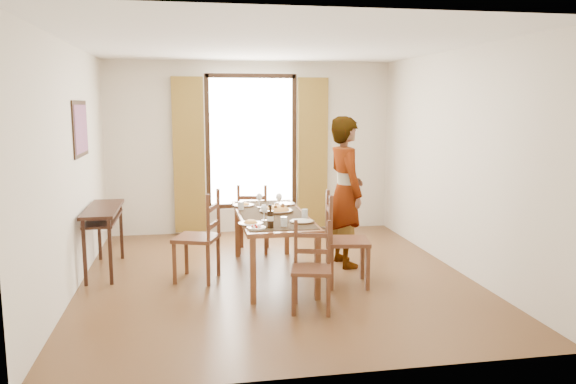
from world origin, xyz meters
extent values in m
plane|color=#452615|center=(0.00, 0.00, 0.00)|extent=(5.00, 5.00, 0.00)
cube|color=beige|center=(0.00, 2.50, 1.35)|extent=(4.50, 0.10, 2.70)
cube|color=beige|center=(0.00, -2.50, 1.35)|extent=(4.50, 0.10, 2.70)
cube|color=beige|center=(-2.25, 0.00, 1.35)|extent=(0.10, 5.00, 2.70)
cube|color=beige|center=(2.25, 0.00, 1.35)|extent=(0.10, 5.00, 2.70)
cube|color=white|center=(0.00, 0.00, 2.72)|extent=(4.50, 5.00, 0.04)
cube|color=white|center=(0.00, 2.47, 1.45)|extent=(1.30, 0.04, 2.00)
cube|color=olive|center=(-0.98, 2.41, 1.25)|extent=(0.48, 0.10, 2.40)
cube|color=olive|center=(0.98, 2.41, 1.25)|extent=(0.48, 0.10, 2.40)
cube|color=black|center=(-2.24, 0.60, 1.75)|extent=(0.02, 0.86, 0.66)
cube|color=#B62A22|center=(-2.23, 0.60, 1.75)|extent=(0.01, 0.76, 0.56)
cube|color=black|center=(-2.03, 0.60, 0.78)|extent=(0.38, 1.20, 0.04)
cube|color=black|center=(-2.03, 0.60, 0.66)|extent=(0.34, 1.10, 0.03)
cube|color=black|center=(-2.17, 0.05, 0.38)|extent=(0.04, 0.04, 0.76)
cube|color=black|center=(-2.17, 1.15, 0.38)|extent=(0.04, 0.04, 0.76)
cube|color=black|center=(-1.89, 0.05, 0.38)|extent=(0.04, 0.04, 0.76)
cube|color=black|center=(-1.89, 1.15, 0.38)|extent=(0.04, 0.04, 0.76)
cube|color=brown|center=(-0.03, 0.07, 0.72)|extent=(0.80, 1.97, 0.05)
cube|color=black|center=(-0.03, 0.07, 0.75)|extent=(0.73, 1.81, 0.01)
cube|color=brown|center=(-0.37, -0.86, 0.35)|extent=(0.06, 0.06, 0.70)
cube|color=brown|center=(-0.37, 0.99, 0.35)|extent=(0.06, 0.06, 0.70)
cube|color=brown|center=(0.31, -0.86, 0.35)|extent=(0.06, 0.06, 0.70)
cube|color=brown|center=(0.31, 0.99, 0.35)|extent=(0.06, 0.06, 0.70)
cube|color=#552D1C|center=(-0.92, 0.06, 0.50)|extent=(0.60, 0.60, 0.04)
cube|color=#552D1C|center=(-1.05, 0.31, 0.25)|extent=(0.04, 0.04, 0.50)
cube|color=#552D1C|center=(-0.67, 0.18, 0.25)|extent=(0.04, 0.04, 0.50)
cube|color=#552D1C|center=(-1.18, -0.06, 0.25)|extent=(0.04, 0.04, 0.50)
cube|color=#552D1C|center=(-0.80, -0.20, 0.25)|extent=(0.04, 0.04, 0.50)
cube|color=#552D1C|center=(-0.66, 0.18, 0.78)|extent=(0.04, 0.04, 0.55)
cube|color=#552D1C|center=(-0.79, -0.20, 0.78)|extent=(0.04, 0.04, 0.55)
cube|color=#552D1C|center=(-0.73, -0.01, 0.67)|extent=(0.16, 0.39, 0.06)
cube|color=#552D1C|center=(-0.73, -0.01, 0.87)|extent=(0.16, 0.39, 0.06)
cube|color=#552D1C|center=(-0.12, 1.23, 0.46)|extent=(0.50, 0.50, 0.04)
cube|color=#552D1C|center=(0.09, 1.37, 0.23)|extent=(0.04, 0.04, 0.46)
cube|color=#552D1C|center=(0.02, 1.01, 0.23)|extent=(0.04, 0.04, 0.46)
cube|color=#552D1C|center=(-0.26, 1.44, 0.23)|extent=(0.04, 0.04, 0.46)
cube|color=#552D1C|center=(-0.34, 1.09, 0.23)|extent=(0.04, 0.04, 0.46)
cube|color=#552D1C|center=(0.02, 1.00, 0.71)|extent=(0.04, 0.04, 0.51)
cube|color=#552D1C|center=(-0.34, 1.08, 0.71)|extent=(0.04, 0.04, 0.51)
cube|color=#552D1C|center=(-0.16, 1.04, 0.61)|extent=(0.36, 0.10, 0.05)
cube|color=#552D1C|center=(-0.16, 1.04, 0.79)|extent=(0.36, 0.10, 0.05)
cube|color=#552D1C|center=(0.18, -1.14, 0.42)|extent=(0.47, 0.47, 0.04)
cube|color=#552D1C|center=(-0.02, -1.26, 0.21)|extent=(0.04, 0.04, 0.42)
cube|color=#552D1C|center=(0.06, -0.94, 0.21)|extent=(0.04, 0.04, 0.42)
cube|color=#552D1C|center=(0.30, -1.35, 0.21)|extent=(0.04, 0.04, 0.42)
cube|color=#552D1C|center=(0.38, -1.02, 0.21)|extent=(0.04, 0.04, 0.42)
cube|color=#552D1C|center=(0.06, -0.93, 0.65)|extent=(0.03, 0.03, 0.46)
cube|color=#552D1C|center=(0.38, -1.01, 0.65)|extent=(0.03, 0.03, 0.46)
cube|color=#552D1C|center=(0.22, -0.97, 0.56)|extent=(0.33, 0.11, 0.05)
cube|color=#552D1C|center=(0.22, -0.97, 0.72)|extent=(0.33, 0.11, 0.05)
cube|color=#552D1C|center=(0.76, -0.42, 0.50)|extent=(0.54, 0.54, 0.04)
cube|color=#552D1C|center=(0.92, -0.65, 0.25)|extent=(0.04, 0.04, 0.50)
cube|color=#552D1C|center=(0.53, -0.59, 0.25)|extent=(0.04, 0.04, 0.50)
cube|color=#552D1C|center=(0.99, -0.25, 0.25)|extent=(0.04, 0.04, 0.50)
cube|color=#552D1C|center=(0.59, -0.19, 0.25)|extent=(0.04, 0.04, 0.50)
cube|color=#552D1C|center=(0.52, -0.59, 0.78)|extent=(0.04, 0.04, 0.56)
cube|color=#552D1C|center=(0.58, -0.19, 0.78)|extent=(0.04, 0.04, 0.56)
cube|color=#552D1C|center=(0.55, -0.39, 0.67)|extent=(0.09, 0.40, 0.06)
cube|color=#552D1C|center=(0.55, -0.39, 0.87)|extent=(0.09, 0.40, 0.06)
imported|color=gray|center=(0.95, 0.36, 0.95)|extent=(0.79, 0.61, 1.89)
cylinder|color=silver|center=(0.30, -0.25, 0.81)|extent=(0.07, 0.07, 0.10)
cylinder|color=silver|center=(-0.37, 0.38, 0.81)|extent=(0.07, 0.07, 0.10)
cylinder|color=silver|center=(-0.01, -0.64, 0.81)|extent=(0.07, 0.07, 0.10)
camera|label=1|loc=(-1.00, -6.38, 2.04)|focal=35.00mm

